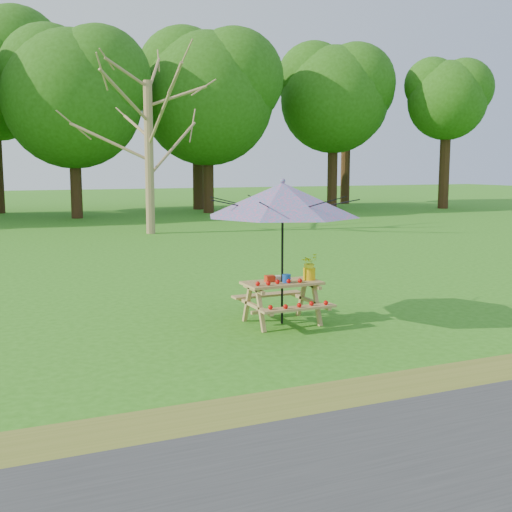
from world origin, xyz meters
name	(u,v)px	position (x,y,z in m)	size (l,w,h in m)	color
ground	(76,356)	(0.00, 0.00, 0.00)	(120.00, 120.00, 0.00)	#2F7315
drygrass_strip	(121,439)	(0.00, -2.80, 0.00)	(120.00, 1.20, 0.01)	olive
bare_tree	(146,15)	(4.72, 14.57, 7.69)	(8.28, 8.28, 12.66)	#907C4E
picnic_table	(282,303)	(3.23, 0.50, 0.33)	(1.20, 1.32, 0.67)	#966C44
patio_umbrella	(283,200)	(3.23, 0.50, 1.95)	(2.55, 2.55, 2.27)	black
produce_bins	(279,278)	(3.17, 0.52, 0.72)	(0.34, 0.39, 0.13)	red
tomatoes_row	(278,282)	(3.08, 0.32, 0.71)	(0.77, 0.13, 0.07)	red
flower_bucket	(309,266)	(3.69, 0.48, 0.89)	(0.33, 0.31, 0.42)	#EBB60C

